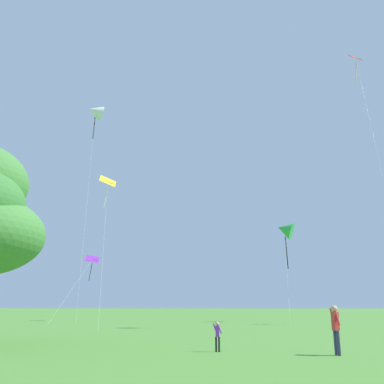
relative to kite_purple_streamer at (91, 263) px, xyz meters
The scene contains 7 objects.
kite_purple_streamer is the anchor object (origin of this frame).
kite_white_distant 17.44m from the kite_purple_streamer, 93.41° to the right, with size 3.86×10.21×24.52m.
kite_green_small 21.22m from the kite_purple_streamer, ahead, with size 2.42×8.62×10.36m.
kite_yellow_diamond 10.88m from the kite_purple_streamer, 64.81° to the right, with size 3.60×10.54×13.69m.
kite_red_high 32.47m from the kite_purple_streamer, 28.51° to the right, with size 2.35×10.48×21.98m.
person_foreground_watcher 35.72m from the kite_purple_streamer, 57.91° to the right, with size 0.27×0.52×1.64m.
person_child_small 33.12m from the kite_purple_streamer, 63.30° to the right, with size 0.34×0.14×1.06m.
Camera 1 is at (-1.60, -2.40, 1.68)m, focal length 39.68 mm.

